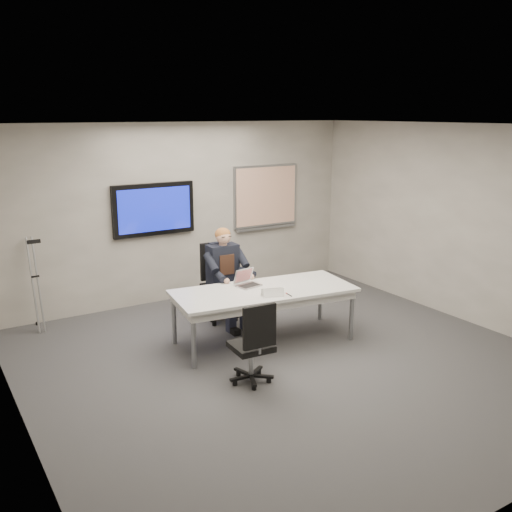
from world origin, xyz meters
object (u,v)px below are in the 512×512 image
office_chair_far (221,296)px  laptop (247,281)px  seated_person (229,287)px  conference_table (264,295)px  office_chair_near (253,358)px

office_chair_far → laptop: size_ratio=3.32×
seated_person → office_chair_far: bearing=90.4°
office_chair_far → conference_table: bearing=-81.7°
office_chair_far → office_chair_near: office_chair_far is taller
office_chair_near → seated_person: 1.85m
office_chair_near → seated_person: size_ratio=0.70×
seated_person → laptop: (-0.01, -0.50, 0.22)m
office_chair_far → seated_person: size_ratio=0.81×
seated_person → laptop: seated_person is taller
office_chair_far → seated_person: bearing=-87.0°
conference_table → laptop: (-0.10, 0.27, 0.14)m
conference_table → office_chair_near: size_ratio=2.54×
conference_table → laptop: laptop is taller
office_chair_near → laptop: office_chair_near is taller
conference_table → seated_person: seated_person is taller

